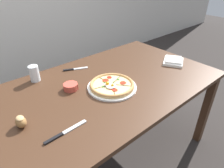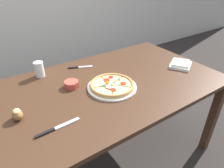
{
  "view_description": "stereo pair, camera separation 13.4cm",
  "coord_description": "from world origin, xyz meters",
  "px_view_note": "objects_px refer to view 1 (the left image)",
  "views": [
    {
      "loc": [
        -0.78,
        -0.94,
        1.46
      ],
      "look_at": [
        -0.03,
        -0.07,
        0.76
      ],
      "focal_mm": 32.0,
      "sensor_mm": 36.0,
      "label": 1
    },
    {
      "loc": [
        -0.67,
        -1.02,
        1.46
      ],
      "look_at": [
        -0.03,
        -0.07,
        0.76
      ],
      "focal_mm": 32.0,
      "sensor_mm": 36.0,
      "label": 2
    }
  ],
  "objects_px": {
    "dining_table": "(109,92)",
    "knife_main": "(75,69)",
    "napkin_folded": "(173,61)",
    "bread_piece_near": "(21,121)",
    "water_glass": "(35,74)",
    "pizza": "(112,85)",
    "ramekin_bowl": "(71,86)",
    "knife_spare": "(66,132)"
  },
  "relations": [
    {
      "from": "dining_table",
      "to": "knife_main",
      "type": "distance_m",
      "value": 0.35
    },
    {
      "from": "napkin_folded",
      "to": "bread_piece_near",
      "type": "bearing_deg",
      "value": 177.31
    },
    {
      "from": "dining_table",
      "to": "knife_main",
      "type": "xyz_separation_m",
      "value": [
        -0.07,
        0.33,
        0.09
      ]
    },
    {
      "from": "knife_main",
      "to": "water_glass",
      "type": "relative_size",
      "value": 1.62
    },
    {
      "from": "water_glass",
      "to": "dining_table",
      "type": "bearing_deg",
      "value": -43.59
    },
    {
      "from": "napkin_folded",
      "to": "pizza",
      "type": "bearing_deg",
      "value": 176.72
    },
    {
      "from": "pizza",
      "to": "water_glass",
      "type": "height_order",
      "value": "water_glass"
    },
    {
      "from": "water_glass",
      "to": "bread_piece_near",
      "type": "bearing_deg",
      "value": -120.79
    },
    {
      "from": "dining_table",
      "to": "ramekin_bowl",
      "type": "distance_m",
      "value": 0.29
    },
    {
      "from": "knife_spare",
      "to": "water_glass",
      "type": "xyz_separation_m",
      "value": [
        0.1,
        0.6,
        0.05
      ]
    },
    {
      "from": "knife_spare",
      "to": "dining_table",
      "type": "bearing_deg",
      "value": 23.96
    },
    {
      "from": "pizza",
      "to": "ramekin_bowl",
      "type": "bearing_deg",
      "value": 143.14
    },
    {
      "from": "ramekin_bowl",
      "to": "knife_spare",
      "type": "xyz_separation_m",
      "value": [
        -0.23,
        -0.33,
        -0.02
      ]
    },
    {
      "from": "knife_main",
      "to": "knife_spare",
      "type": "distance_m",
      "value": 0.69
    },
    {
      "from": "ramekin_bowl",
      "to": "knife_spare",
      "type": "distance_m",
      "value": 0.4
    },
    {
      "from": "dining_table",
      "to": "knife_spare",
      "type": "bearing_deg",
      "value": -154.01
    },
    {
      "from": "ramekin_bowl",
      "to": "napkin_folded",
      "type": "relative_size",
      "value": 0.43
    },
    {
      "from": "ramekin_bowl",
      "to": "bread_piece_near",
      "type": "distance_m",
      "value": 0.4
    },
    {
      "from": "bread_piece_near",
      "to": "knife_spare",
      "type": "xyz_separation_m",
      "value": [
        0.15,
        -0.19,
        -0.03
      ]
    },
    {
      "from": "water_glass",
      "to": "pizza",
      "type": "bearing_deg",
      "value": -50.8
    },
    {
      "from": "knife_main",
      "to": "dining_table",
      "type": "bearing_deg",
      "value": -53.85
    },
    {
      "from": "dining_table",
      "to": "knife_main",
      "type": "relative_size",
      "value": 8.51
    },
    {
      "from": "napkin_folded",
      "to": "knife_spare",
      "type": "bearing_deg",
      "value": -173.39
    },
    {
      "from": "pizza",
      "to": "water_glass",
      "type": "xyz_separation_m",
      "value": [
        -0.35,
        0.43,
        0.03
      ]
    },
    {
      "from": "dining_table",
      "to": "bread_piece_near",
      "type": "height_order",
      "value": "bread_piece_near"
    },
    {
      "from": "ramekin_bowl",
      "to": "water_glass",
      "type": "xyz_separation_m",
      "value": [
        -0.13,
        0.27,
        0.03
      ]
    },
    {
      "from": "knife_spare",
      "to": "knife_main",
      "type": "bearing_deg",
      "value": 52.3
    },
    {
      "from": "dining_table",
      "to": "ramekin_bowl",
      "type": "height_order",
      "value": "ramekin_bowl"
    },
    {
      "from": "knife_main",
      "to": "water_glass",
      "type": "distance_m",
      "value": 0.31
    },
    {
      "from": "dining_table",
      "to": "water_glass",
      "type": "xyz_separation_m",
      "value": [
        -0.38,
        0.37,
        0.13
      ]
    },
    {
      "from": "pizza",
      "to": "napkin_folded",
      "type": "distance_m",
      "value": 0.66
    },
    {
      "from": "dining_table",
      "to": "ramekin_bowl",
      "type": "relative_size",
      "value": 15.47
    },
    {
      "from": "dining_table",
      "to": "ramekin_bowl",
      "type": "bearing_deg",
      "value": 158.77
    },
    {
      "from": "pizza",
      "to": "water_glass",
      "type": "relative_size",
      "value": 2.89
    },
    {
      "from": "napkin_folded",
      "to": "bread_piece_near",
      "type": "height_order",
      "value": "bread_piece_near"
    },
    {
      "from": "ramekin_bowl",
      "to": "bread_piece_near",
      "type": "height_order",
      "value": "bread_piece_near"
    },
    {
      "from": "ramekin_bowl",
      "to": "knife_main",
      "type": "height_order",
      "value": "ramekin_bowl"
    },
    {
      "from": "pizza",
      "to": "knife_spare",
      "type": "height_order",
      "value": "pizza"
    },
    {
      "from": "pizza",
      "to": "knife_spare",
      "type": "bearing_deg",
      "value": -159.77
    },
    {
      "from": "napkin_folded",
      "to": "knife_spare",
      "type": "distance_m",
      "value": 1.11
    },
    {
      "from": "ramekin_bowl",
      "to": "knife_main",
      "type": "xyz_separation_m",
      "value": [
        0.18,
        0.23,
        -0.02
      ]
    },
    {
      "from": "pizza",
      "to": "bread_piece_near",
      "type": "xyz_separation_m",
      "value": [
        -0.6,
        0.02,
        0.01
      ]
    }
  ]
}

